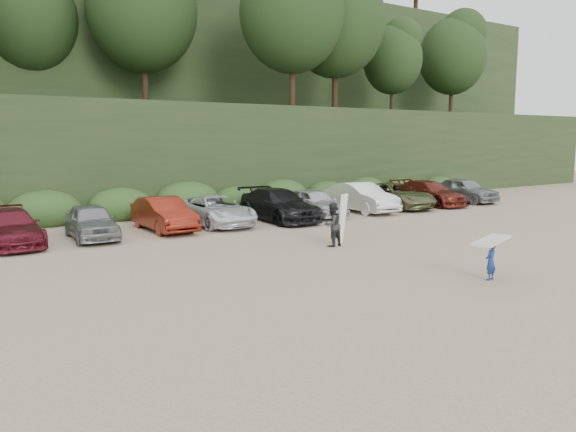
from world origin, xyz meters
TOP-DOWN VIEW (x-y plane):
  - ground at (0.00, 0.00)m, footprint 120.00×120.00m
  - hillside_backdrop at (-0.26, 35.93)m, footprint 90.00×41.50m
  - parked_cars at (1.85, 10.04)m, footprint 36.60×6.11m
  - child_surfer at (2.79, -3.54)m, footprint 2.07×1.21m
  - adult_surfer at (2.22, 2.98)m, footprint 1.31×0.76m

SIDE VIEW (x-z plane):
  - ground at x=0.00m, z-range 0.00..0.00m
  - parked_cars at x=1.85m, z-range -0.07..1.55m
  - child_surfer at x=2.79m, z-range 0.22..1.41m
  - adult_surfer at x=2.22m, z-range -0.13..1.81m
  - hillside_backdrop at x=-0.26m, z-range -2.78..25.22m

